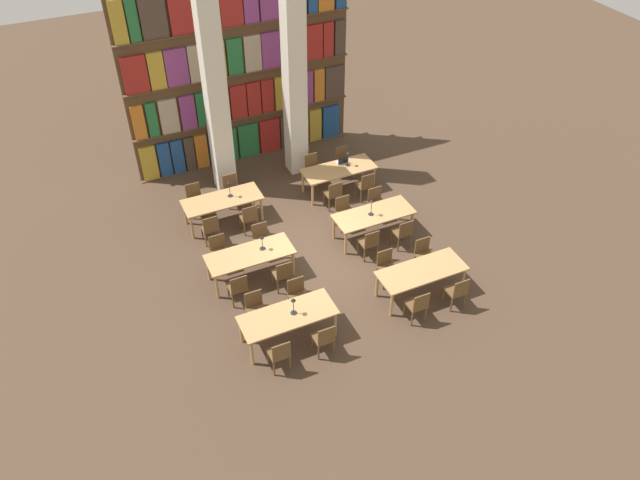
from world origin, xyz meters
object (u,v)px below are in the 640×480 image
(chair_2, at_px, (324,338))
(chair_18, at_px, (249,217))
(pillar_center, at_px, (294,76))
(chair_20, at_px, (334,194))
(chair_0, at_px, (280,354))
(chair_8, at_px, (238,287))
(chair_9, at_px, (219,251))
(chair_13, at_px, (344,211))
(chair_4, at_px, (418,305))
(chair_15, at_px, (376,202))
(chair_3, at_px, (298,295))
(chair_14, at_px, (403,232))
(desk_lamp_1, at_px, (262,240))
(chair_11, at_px, (262,239))
(reading_table_5, at_px, (339,171))
(chair_6, at_px, (457,291))
(chair_10, at_px, (283,274))
(chair_16, at_px, (210,228))
(desk_lamp_4, at_px, (348,156))
(reading_table_4, at_px, (222,202))
(reading_table_3, at_px, (374,216))
(laptop, at_px, (342,161))
(chair_12, at_px, (369,243))
(chair_17, at_px, (195,198))
(chair_23, at_px, (343,160))
(reading_table_1, at_px, (422,273))
(chair_21, at_px, (312,168))
(reading_table_0, at_px, (288,317))
(reading_table_2, at_px, (250,256))
(chair_1, at_px, (256,308))
(desk_lamp_0, at_px, (293,303))
(chair_7, at_px, (424,254))
(chair_5, at_px, (386,266))
(desk_lamp_3, at_px, (229,186))
(desk_lamp_2, at_px, (372,204))

(chair_2, height_order, chair_18, same)
(pillar_center, relative_size, chair_20, 6.73)
(chair_0, distance_m, chair_8, 2.21)
(chair_9, bearing_deg, chair_13, -177.57)
(chair_4, height_order, chair_15, same)
(chair_3, relative_size, chair_14, 1.00)
(chair_8, xyz_separation_m, desk_lamp_1, (0.90, 0.74, 0.53))
(chair_11, distance_m, reading_table_5, 3.43)
(chair_6, height_order, chair_10, same)
(chair_16, bearing_deg, desk_lamp_4, 10.06)
(pillar_center, distance_m, reading_table_4, 3.98)
(reading_table_3, xyz_separation_m, laptop, (0.32, 2.48, 0.12))
(chair_12, relative_size, chair_13, 1.00)
(chair_16, distance_m, chair_17, 1.41)
(chair_10, bearing_deg, chair_14, 2.53)
(chair_15, relative_size, chair_23, 1.00)
(reading_table_1, height_order, laptop, laptop)
(chair_10, xyz_separation_m, reading_table_3, (2.88, 0.85, 0.18))
(chair_21, bearing_deg, reading_table_0, 60.84)
(chair_20, bearing_deg, reading_table_2, -150.72)
(chair_1, distance_m, laptop, 5.87)
(reading_table_2, distance_m, chair_10, 0.91)
(desk_lamp_0, distance_m, reading_table_3, 4.02)
(reading_table_0, height_order, chair_0, chair_0)
(chair_6, height_order, laptop, laptop)
(chair_14, xyz_separation_m, reading_table_4, (-3.83, 2.93, 0.18))
(chair_1, height_order, chair_18, same)
(chair_0, height_order, chair_12, same)
(chair_1, bearing_deg, chair_12, -164.29)
(chair_0, bearing_deg, chair_7, 17.97)
(chair_5, relative_size, chair_15, 1.00)
(chair_7, height_order, desk_lamp_3, desk_lamp_3)
(desk_lamp_0, xyz_separation_m, desk_lamp_1, (0.14, 2.25, -0.03))
(chair_13, bearing_deg, desk_lamp_0, 48.28)
(chair_3, xyz_separation_m, chair_23, (3.42, 4.61, 0.00))
(chair_2, distance_m, chair_9, 3.79)
(chair_9, xyz_separation_m, chair_18, (1.12, 0.97, 0.00))
(chair_12, xyz_separation_m, desk_lamp_2, (0.40, 0.70, 0.58))
(pillar_center, xyz_separation_m, chair_2, (-2.29, -6.87, -2.51))
(chair_21, relative_size, desk_lamp_4, 1.94)
(chair_10, xyz_separation_m, desk_lamp_4, (3.28, 3.14, 0.57))
(chair_1, xyz_separation_m, chair_9, (-0.14, 2.20, 0.00))
(chair_21, bearing_deg, reading_table_2, 45.74)
(chair_16, height_order, chair_21, same)
(chair_13, height_order, chair_18, same)
(reading_table_3, distance_m, reading_table_5, 2.26)
(chair_7, relative_size, chair_10, 1.00)
(chair_6, distance_m, desk_lamp_4, 5.38)
(reading_table_4, relative_size, chair_18, 2.34)
(desk_lamp_3, xyz_separation_m, laptop, (3.42, 0.21, -0.29))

